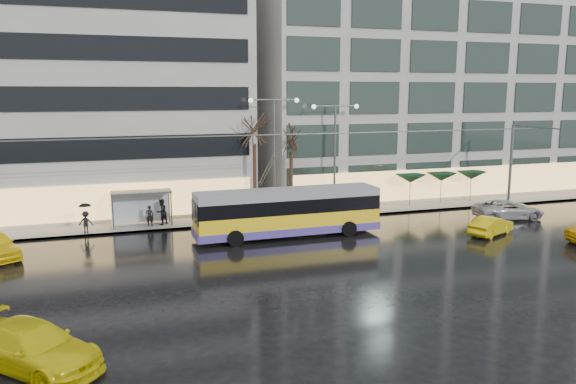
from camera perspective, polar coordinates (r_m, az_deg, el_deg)
name	(u,v)px	position (r m, az deg, el deg)	size (l,w,h in m)	color
ground	(294,258)	(33.21, 0.66, -6.71)	(140.00, 140.00, 0.00)	black
sidewalk	(264,208)	(46.75, -2.50, -1.66)	(80.00, 10.00, 0.15)	gray
kerb	(281,221)	(42.11, -0.70, -2.97)	(80.00, 0.10, 0.15)	slate
building_left	(24,72)	(49.48, -25.23, 10.96)	(34.00, 14.00, 22.00)	#9C9995
building_right	(418,60)	(57.20, 13.05, 12.91)	(32.00, 14.00, 25.00)	#9C9995
trolleybus	(288,214)	(37.66, -0.03, -2.21)	(12.54, 4.93, 5.80)	yellow
catenary	(272,168)	(40.02, -1.61, 2.42)	(42.24, 5.12, 7.00)	#595B60
bus_shelter	(136,201)	(41.55, -15.20, -0.85)	(4.20, 1.60, 2.51)	#595B60
street_lamp_near	(274,140)	(42.84, -1.42, 5.27)	(3.96, 0.36, 9.03)	#595B60
street_lamp_far	(335,142)	(44.54, 4.79, 5.07)	(3.96, 0.36, 8.53)	#595B60
tree_a	(254,126)	(42.55, -3.45, 6.70)	(3.20, 3.20, 8.40)	black
tree_b	(291,134)	(43.64, 0.33, 5.90)	(3.20, 3.20, 7.70)	black
parasol_a	(410,179)	(48.23, 12.33, 1.34)	(2.50, 2.50, 2.65)	#595B60
parasol_b	(441,177)	(49.80, 15.32, 1.49)	(2.50, 2.50, 2.65)	#595B60
parasol_c	(471,175)	(51.50, 18.12, 1.62)	(2.50, 2.50, 2.65)	#595B60
taxi_b	(491,226)	(40.69, 19.94, -3.24)	(1.36, 3.90, 1.28)	gold
taxi_d	(32,347)	(22.30, -24.54, -14.12)	(2.26, 5.56, 1.61)	#D1BF0B
sedan_silver	(508,210)	(46.24, 21.48, -1.67)	(2.42, 5.26, 1.46)	#A9A8AD
pedestrian_a	(149,206)	(41.16, -13.92, -1.36)	(1.06, 1.08, 2.19)	black
pedestrian_b	(162,212)	(41.57, -12.72, -1.98)	(1.15, 1.11, 1.86)	black
pedestrian_c	(86,217)	(40.42, -19.87, -2.40)	(1.10, 1.00, 2.11)	black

